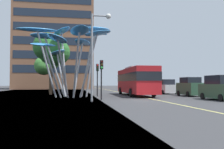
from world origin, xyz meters
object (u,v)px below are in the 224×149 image
object	(u,v)px
traffic_light_kerb_far	(97,73)
street_lamp	(97,44)
car_parked_mid	(190,87)
car_parked_far	(166,87)
traffic_light_kerb_near	(101,71)
red_bus	(136,80)
leaf_sculpture	(69,40)
car_parked_near	(220,89)

from	to	relation	value
traffic_light_kerb_far	street_lamp	size ratio (longest dim) A/B	0.50
car_parked_mid	car_parked_far	bearing A→B (deg)	95.23
traffic_light_kerb_near	traffic_light_kerb_far	xyz separation A→B (m)	(0.21, 5.81, 0.09)
red_bus	car_parked_mid	size ratio (longest dim) A/B	3.02
traffic_light_kerb_far	car_parked_far	xyz separation A→B (m)	(10.15, 4.98, -1.71)
street_lamp	car_parked_far	bearing A→B (deg)	47.95
street_lamp	leaf_sculpture	bearing A→B (deg)	110.68
red_bus	car_parked_far	distance (m)	6.43
traffic_light_kerb_far	car_parked_mid	xyz separation A→B (m)	(10.70, -1.05, -1.63)
leaf_sculpture	traffic_light_kerb_near	distance (m)	6.86
leaf_sculpture	car_parked_near	size ratio (longest dim) A/B	2.39
leaf_sculpture	street_lamp	xyz separation A→B (m)	(2.40, -6.36, -1.43)
red_bus	leaf_sculpture	distance (m)	9.36
car_parked_far	car_parked_mid	bearing A→B (deg)	-84.77
traffic_light_kerb_far	car_parked_near	world-z (taller)	traffic_light_kerb_far
car_parked_near	car_parked_far	distance (m)	12.44
car_parked_near	red_bus	bearing A→B (deg)	121.09
car_parked_mid	car_parked_near	bearing A→B (deg)	-94.12
car_parked_near	street_lamp	bearing A→B (deg)	178.27
red_bus	street_lamp	xyz separation A→B (m)	(-5.63, -8.60, 2.83)
traffic_light_kerb_far	car_parked_mid	bearing A→B (deg)	-5.59
leaf_sculpture	traffic_light_kerb_far	distance (m)	4.79
car_parked_near	traffic_light_kerb_far	bearing A→B (deg)	143.91
leaf_sculpture	car_parked_near	xyz separation A→B (m)	(13.41, -6.69, -5.14)
red_bus	car_parked_near	distance (m)	10.46
traffic_light_kerb_far	car_parked_far	world-z (taller)	traffic_light_kerb_far
car_parked_near	car_parked_mid	distance (m)	6.43
traffic_light_kerb_far	street_lamp	world-z (taller)	street_lamp
red_bus	traffic_light_kerb_near	distance (m)	8.89
street_lamp	traffic_light_kerb_far	bearing A→B (deg)	83.79
red_bus	leaf_sculpture	xyz separation A→B (m)	(-8.03, -2.24, 4.25)
red_bus	street_lamp	world-z (taller)	street_lamp
leaf_sculpture	car_parked_near	distance (m)	15.84
leaf_sculpture	traffic_light_kerb_far	world-z (taller)	leaf_sculpture
car_parked_mid	car_parked_far	xyz separation A→B (m)	(-0.55, 6.03, -0.09)
car_parked_far	street_lamp	world-z (taller)	street_lamp
red_bus	traffic_light_kerb_near	world-z (taller)	traffic_light_kerb_near
car_parked_far	street_lamp	size ratio (longest dim) A/B	0.58
leaf_sculpture	red_bus	bearing A→B (deg)	15.60
leaf_sculpture	traffic_light_kerb_near	size ratio (longest dim) A/B	3.03
traffic_light_kerb_far	car_parked_mid	distance (m)	10.87
traffic_light_kerb_near	street_lamp	xyz separation A→B (m)	(-0.57, -1.32, 2.17)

